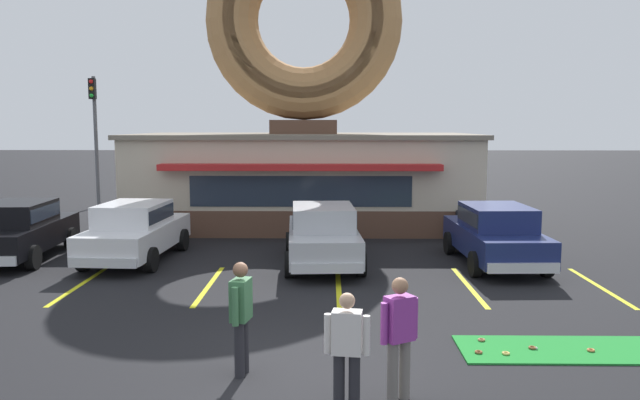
# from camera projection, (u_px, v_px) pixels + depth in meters

# --- Properties ---
(ground_plane) EXTENTS (160.00, 160.00, 0.00)m
(ground_plane) POSITION_uv_depth(u_px,v_px,m) (293.00, 371.00, 9.43)
(ground_plane) COLOR black
(donut_shop_building) EXTENTS (12.30, 6.75, 10.96)m
(donut_shop_building) POSITION_uv_depth(u_px,v_px,m) (304.00, 123.00, 22.82)
(donut_shop_building) COLOR brown
(donut_shop_building) RESTS_ON ground
(putting_mat) EXTENTS (3.65, 1.28, 0.03)m
(putting_mat) POSITION_uv_depth(u_px,v_px,m) (570.00, 350.00, 10.28)
(putting_mat) COLOR #1E842D
(putting_mat) RESTS_ON ground
(mini_donut_near_left) EXTENTS (0.13, 0.13, 0.04)m
(mini_donut_near_left) POSITION_uv_depth(u_px,v_px,m) (591.00, 350.00, 10.17)
(mini_donut_near_left) COLOR #D17F47
(mini_donut_near_left) RESTS_ON putting_mat
(mini_donut_near_right) EXTENTS (0.13, 0.13, 0.04)m
(mini_donut_near_right) POSITION_uv_depth(u_px,v_px,m) (506.00, 353.00, 10.03)
(mini_donut_near_right) COLOR #E5C666
(mini_donut_near_right) RESTS_ON putting_mat
(mini_donut_mid_left) EXTENTS (0.13, 0.13, 0.04)m
(mini_donut_mid_left) POSITION_uv_depth(u_px,v_px,m) (532.00, 348.00, 10.28)
(mini_donut_mid_left) COLOR brown
(mini_donut_mid_left) RESTS_ON putting_mat
(mini_donut_mid_centre) EXTENTS (0.13, 0.13, 0.04)m
(mini_donut_mid_centre) POSITION_uv_depth(u_px,v_px,m) (479.00, 352.00, 10.08)
(mini_donut_mid_centre) COLOR brown
(mini_donut_mid_centre) RESTS_ON putting_mat
(mini_donut_mid_right) EXTENTS (0.13, 0.13, 0.04)m
(mini_donut_mid_right) POSITION_uv_depth(u_px,v_px,m) (481.00, 340.00, 10.66)
(mini_donut_mid_right) COLOR #A5724C
(mini_donut_mid_right) RESTS_ON putting_mat
(golf_ball) EXTENTS (0.04, 0.04, 0.04)m
(golf_ball) POSITION_uv_depth(u_px,v_px,m) (537.00, 348.00, 10.25)
(golf_ball) COLOR white
(golf_ball) RESTS_ON putting_mat
(car_navy) EXTENTS (2.11, 4.62, 1.60)m
(car_navy) POSITION_uv_depth(u_px,v_px,m) (495.00, 232.00, 16.44)
(car_navy) COLOR navy
(car_navy) RESTS_ON ground
(car_silver) EXTENTS (2.17, 4.65, 1.60)m
(car_silver) POSITION_uv_depth(u_px,v_px,m) (323.00, 233.00, 16.42)
(car_silver) COLOR #B2B5BA
(car_silver) RESTS_ON ground
(car_white) EXTENTS (2.18, 4.65, 1.60)m
(car_white) POSITION_uv_depth(u_px,v_px,m) (135.00, 229.00, 16.98)
(car_white) COLOR silver
(car_white) RESTS_ON ground
(car_black) EXTENTS (2.17, 4.65, 1.60)m
(car_black) POSITION_uv_depth(u_px,v_px,m) (19.00, 228.00, 17.13)
(car_black) COLOR black
(car_black) RESTS_ON ground
(pedestrian_blue_sweater_man) EXTENTS (0.53, 0.40, 1.69)m
(pedestrian_blue_sweater_man) POSITION_uv_depth(u_px,v_px,m) (399.00, 332.00, 8.34)
(pedestrian_blue_sweater_man) COLOR slate
(pedestrian_blue_sweater_man) RESTS_ON ground
(pedestrian_hooded_kid) EXTENTS (0.31, 0.59, 1.71)m
(pedestrian_hooded_kid) POSITION_uv_depth(u_px,v_px,m) (241.00, 313.00, 9.19)
(pedestrian_hooded_kid) COLOR #232328
(pedestrian_hooded_kid) RESTS_ON ground
(pedestrian_leather_jacket_man) EXTENTS (0.59, 0.29, 1.57)m
(pedestrian_leather_jacket_man) POSITION_uv_depth(u_px,v_px,m) (347.00, 346.00, 8.03)
(pedestrian_leather_jacket_man) COLOR #232328
(pedestrian_leather_jacket_man) RESTS_ON ground
(trash_bin) EXTENTS (0.57, 0.57, 0.97)m
(trash_bin) POSITION_uv_depth(u_px,v_px,m) (464.00, 225.00, 19.88)
(trash_bin) COLOR #232833
(trash_bin) RESTS_ON ground
(traffic_light_pole) EXTENTS (0.28, 0.47, 5.80)m
(traffic_light_pole) POSITION_uv_depth(u_px,v_px,m) (95.00, 124.00, 27.56)
(traffic_light_pole) COLOR #595B60
(traffic_light_pole) RESTS_ON ground
(parking_stripe_left) EXTENTS (0.12, 3.60, 0.01)m
(parking_stripe_left) POSITION_uv_depth(u_px,v_px,m) (80.00, 285.00, 14.47)
(parking_stripe_left) COLOR yellow
(parking_stripe_left) RESTS_ON ground
(parking_stripe_mid_left) EXTENTS (0.12, 3.60, 0.01)m
(parking_stripe_mid_left) POSITION_uv_depth(u_px,v_px,m) (209.00, 285.00, 14.43)
(parking_stripe_mid_left) COLOR yellow
(parking_stripe_mid_left) RESTS_ON ground
(parking_stripe_centre) EXTENTS (0.12, 3.60, 0.01)m
(parking_stripe_centre) POSITION_uv_depth(u_px,v_px,m) (338.00, 286.00, 14.38)
(parking_stripe_centre) COLOR yellow
(parking_stripe_centre) RESTS_ON ground
(parking_stripe_mid_right) EXTENTS (0.12, 3.60, 0.01)m
(parking_stripe_mid_right) POSITION_uv_depth(u_px,v_px,m) (469.00, 286.00, 14.34)
(parking_stripe_mid_right) COLOR yellow
(parking_stripe_mid_right) RESTS_ON ground
(parking_stripe_right) EXTENTS (0.12, 3.60, 0.01)m
(parking_stripe_right) POSITION_uv_depth(u_px,v_px,m) (600.00, 287.00, 14.30)
(parking_stripe_right) COLOR yellow
(parking_stripe_right) RESTS_ON ground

